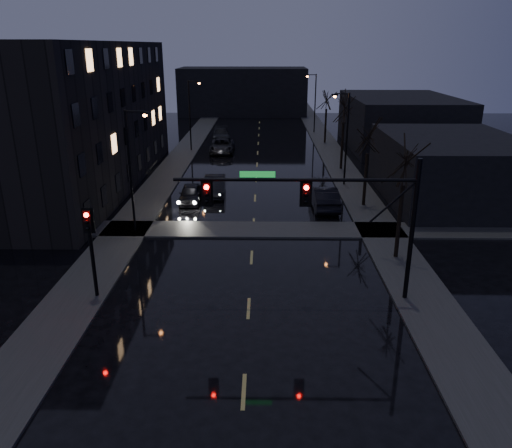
{
  "coord_description": "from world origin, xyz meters",
  "views": [
    {
      "loc": [
        0.66,
        -12.8,
        11.72
      ],
      "look_at": [
        0.31,
        10.89,
        3.2
      ],
      "focal_mm": 35.0,
      "sensor_mm": 36.0,
      "label": 1
    }
  ],
  "objects_px": {
    "oncoming_car_a": "(191,194)",
    "lead_car": "(324,198)",
    "oncoming_car_c": "(222,146)",
    "oncoming_car_d": "(221,134)",
    "oncoming_car_b": "(215,186)"
  },
  "relations": [
    {
      "from": "oncoming_car_a",
      "to": "oncoming_car_d",
      "type": "bearing_deg",
      "value": 87.08
    },
    {
      "from": "oncoming_car_b",
      "to": "oncoming_car_c",
      "type": "distance_m",
      "value": 17.18
    },
    {
      "from": "oncoming_car_b",
      "to": "oncoming_car_d",
      "type": "xyz_separation_m",
      "value": [
        -1.52,
        24.96,
        0.02
      ]
    },
    {
      "from": "oncoming_car_b",
      "to": "lead_car",
      "type": "distance_m",
      "value": 9.31
    },
    {
      "from": "oncoming_car_c",
      "to": "oncoming_car_d",
      "type": "relative_size",
      "value": 1.04
    },
    {
      "from": "oncoming_car_a",
      "to": "oncoming_car_b",
      "type": "distance_m",
      "value": 2.71
    },
    {
      "from": "oncoming_car_a",
      "to": "lead_car",
      "type": "distance_m",
      "value": 10.43
    },
    {
      "from": "lead_car",
      "to": "oncoming_car_c",
      "type": "bearing_deg",
      "value": -67.32
    },
    {
      "from": "oncoming_car_a",
      "to": "oncoming_car_d",
      "type": "relative_size",
      "value": 0.75
    },
    {
      "from": "oncoming_car_d",
      "to": "lead_car",
      "type": "xyz_separation_m",
      "value": [
        10.13,
        -28.49,
        0.05
      ]
    },
    {
      "from": "oncoming_car_b",
      "to": "lead_car",
      "type": "height_order",
      "value": "lead_car"
    },
    {
      "from": "oncoming_car_c",
      "to": "oncoming_car_a",
      "type": "bearing_deg",
      "value": -93.41
    },
    {
      "from": "oncoming_car_b",
      "to": "lead_car",
      "type": "bearing_deg",
      "value": -24.9
    },
    {
      "from": "oncoming_car_a",
      "to": "oncoming_car_b",
      "type": "height_order",
      "value": "oncoming_car_b"
    },
    {
      "from": "oncoming_car_c",
      "to": "lead_car",
      "type": "height_order",
      "value": "lead_car"
    }
  ]
}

